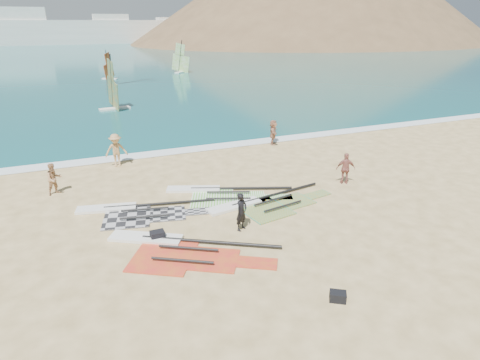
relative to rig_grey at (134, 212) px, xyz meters
name	(u,v)px	position (x,y,z in m)	size (l,w,h in m)	color
ground	(275,243)	(4.43, -4.56, -0.05)	(300.00, 300.00, 0.00)	#E4C485
sea	(87,47)	(4.43, 127.44, -0.05)	(300.00, 240.00, 0.06)	#0C4654
surf_line	(187,151)	(4.43, 7.74, -0.05)	(300.00, 1.20, 0.04)	white
far_town	(34,31)	(-11.29, 145.44, 4.44)	(160.00, 8.00, 12.00)	white
headland_main	(317,42)	(89.43, 125.44, -0.05)	(143.00, 143.00, 45.00)	brown
headland_minor	(372,40)	(124.43, 135.44, -0.05)	(70.00, 70.00, 28.00)	brown
rig_grey	(134,212)	(0.00, 0.00, 0.00)	(5.90, 2.93, 0.20)	black
rig_green	(218,193)	(3.98, 0.45, 0.00)	(5.79, 3.64, 0.20)	#5EC92E
rig_orange	(263,204)	(5.43, -1.43, 0.00)	(6.08, 2.84, 0.20)	orange
rig_red	(176,248)	(0.92, -3.61, 0.00)	(5.77, 4.69, 0.21)	red
gear_bag_near	(157,235)	(0.48, -2.64, 0.12)	(0.52, 0.38, 0.33)	black
gear_bag_far	(338,296)	(4.63, -8.19, 0.09)	(0.48, 0.33, 0.29)	black
person_wetsuit	(241,212)	(3.68, -3.13, 0.72)	(0.56, 0.37, 1.54)	black
beachgoer_left	(54,179)	(-3.09, 3.46, 0.71)	(0.74, 0.58, 1.52)	tan
beachgoer_mid	(116,150)	(0.08, 6.42, 0.88)	(1.20, 0.69, 1.86)	tan
beachgoer_back	(346,169)	(10.32, -0.68, 0.75)	(0.94, 0.39, 1.60)	#A45F53
beachgoer_right	(273,132)	(10.14, 6.94, 0.77)	(1.52, 0.48, 1.63)	tan
windsurfer_left	(113,94)	(1.66, 22.54, 1.36)	(2.85, 3.33, 5.03)	white
windsurfer_centre	(109,71)	(3.37, 44.41, 1.16)	(2.20, 2.28, 4.04)	white
windsurfer_right	(181,64)	(14.66, 48.23, 1.36)	(2.49, 2.50, 4.99)	white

